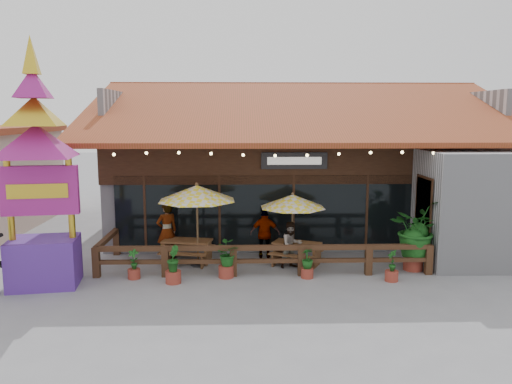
{
  "coord_description": "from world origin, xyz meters",
  "views": [
    {
      "loc": [
        -2.24,
        -14.67,
        4.68
      ],
      "look_at": [
        -1.78,
        1.5,
        2.2
      ],
      "focal_mm": 35.0,
      "sensor_mm": 36.0,
      "label": 1
    }
  ],
  "objects_px": {
    "umbrella_left": "(197,193)",
    "umbrella_right": "(293,201)",
    "thai_sign_tower": "(37,148)",
    "tropical_plant": "(415,230)",
    "picnic_table_right": "(297,249)",
    "picnic_table_left": "(187,247)"
  },
  "relations": [
    {
      "from": "umbrella_left",
      "to": "umbrella_right",
      "type": "height_order",
      "value": "umbrella_left"
    },
    {
      "from": "thai_sign_tower",
      "to": "umbrella_right",
      "type": "bearing_deg",
      "value": 16.05
    },
    {
      "from": "umbrella_right",
      "to": "tropical_plant",
      "type": "xyz_separation_m",
      "value": [
        3.63,
        -0.92,
        -0.74
      ]
    },
    {
      "from": "thai_sign_tower",
      "to": "tropical_plant",
      "type": "xyz_separation_m",
      "value": [
        10.71,
        1.11,
        -2.59
      ]
    },
    {
      "from": "umbrella_left",
      "to": "umbrella_right",
      "type": "relative_size",
      "value": 1.12
    },
    {
      "from": "umbrella_left",
      "to": "picnic_table_right",
      "type": "bearing_deg",
      "value": 0.96
    },
    {
      "from": "umbrella_left",
      "to": "umbrella_right",
      "type": "bearing_deg",
      "value": 5.18
    },
    {
      "from": "picnic_table_left",
      "to": "picnic_table_right",
      "type": "bearing_deg",
      "value": -4.57
    },
    {
      "from": "umbrella_right",
      "to": "umbrella_left",
      "type": "bearing_deg",
      "value": -174.82
    },
    {
      "from": "tropical_plant",
      "to": "umbrella_right",
      "type": "bearing_deg",
      "value": 165.73
    },
    {
      "from": "picnic_table_left",
      "to": "umbrella_left",
      "type": "bearing_deg",
      "value": -42.14
    },
    {
      "from": "picnic_table_left",
      "to": "tropical_plant",
      "type": "xyz_separation_m",
      "value": [
        7.0,
        -0.98,
        0.75
      ]
    },
    {
      "from": "umbrella_left",
      "to": "picnic_table_right",
      "type": "xyz_separation_m",
      "value": [
        3.13,
        0.05,
        -1.82
      ]
    },
    {
      "from": "umbrella_right",
      "to": "tropical_plant",
      "type": "bearing_deg",
      "value": -14.27
    },
    {
      "from": "picnic_table_right",
      "to": "tropical_plant",
      "type": "bearing_deg",
      "value": -11.35
    },
    {
      "from": "picnic_table_left",
      "to": "picnic_table_right",
      "type": "height_order",
      "value": "picnic_table_left"
    },
    {
      "from": "picnic_table_left",
      "to": "thai_sign_tower",
      "type": "xyz_separation_m",
      "value": [
        -3.71,
        -2.1,
        3.33
      ]
    },
    {
      "from": "umbrella_left",
      "to": "picnic_table_left",
      "type": "bearing_deg",
      "value": 137.86
    },
    {
      "from": "picnic_table_left",
      "to": "umbrella_right",
      "type": "bearing_deg",
      "value": -1.01
    },
    {
      "from": "umbrella_left",
      "to": "tropical_plant",
      "type": "relative_size",
      "value": 1.45
    },
    {
      "from": "thai_sign_tower",
      "to": "tropical_plant",
      "type": "relative_size",
      "value": 3.33
    },
    {
      "from": "umbrella_left",
      "to": "thai_sign_tower",
      "type": "xyz_separation_m",
      "value": [
        -4.08,
        -1.76,
        1.53
      ]
    }
  ]
}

